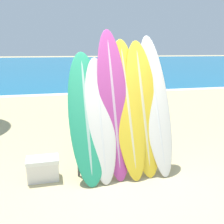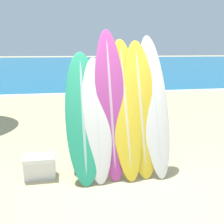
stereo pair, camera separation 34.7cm
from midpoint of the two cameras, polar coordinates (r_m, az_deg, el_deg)
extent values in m
plane|color=tan|center=(4.37, 5.70, -15.25)|extent=(160.00, 160.00, 0.00)
cube|color=#146693|center=(42.33, -8.70, 10.54)|extent=(120.00, 60.00, 0.00)
cube|color=white|center=(12.78, -5.07, 4.06)|extent=(120.00, 0.60, 0.01)
cylinder|color=#47474C|center=(4.45, -5.92, -8.50)|extent=(0.04, 0.04, 0.87)
cylinder|color=#47474C|center=(4.81, 13.08, -7.12)|extent=(0.04, 0.04, 0.87)
cylinder|color=#47474C|center=(4.43, 4.05, -2.93)|extent=(1.60, 0.04, 0.04)
cylinder|color=#47474C|center=(4.69, 3.90, -11.46)|extent=(1.60, 0.04, 0.04)
ellipsoid|color=#289E70|center=(4.35, -4.04, -0.68)|extent=(0.59, 1.11, 2.07)
ellipsoid|color=#9AC3B3|center=(4.35, -4.04, -0.68)|extent=(0.11, 1.07, 1.99)
ellipsoid|color=silver|center=(4.35, -1.05, -1.28)|extent=(0.49, 1.00, 1.97)
ellipsoid|color=silver|center=(4.35, -1.05, -1.28)|extent=(0.09, 0.97, 1.90)
ellipsoid|color=#B23D8E|center=(4.43, 1.95, 2.20)|extent=(0.52, 1.07, 2.46)
ellipsoid|color=#CAA1BE|center=(4.43, 1.95, 2.20)|extent=(0.09, 1.04, 2.36)
ellipsoid|color=yellow|center=(4.49, 5.15, 1.23)|extent=(0.52, 1.16, 2.29)
ellipsoid|color=beige|center=(4.49, 5.15, 1.23)|extent=(0.09, 1.12, 2.21)
ellipsoid|color=yellow|center=(4.55, 8.42, 1.10)|extent=(0.56, 0.98, 2.26)
ellipsoid|color=beige|center=(4.55, 8.42, 1.10)|extent=(0.10, 0.95, 2.18)
ellipsoid|color=silver|center=(4.65, 11.25, 1.88)|extent=(0.48, 1.16, 2.36)
ellipsoid|color=silver|center=(4.65, 11.25, 1.88)|extent=(0.09, 1.13, 2.27)
cylinder|color=beige|center=(7.01, 0.70, -0.68)|extent=(0.10, 0.10, 0.75)
cylinder|color=beige|center=(6.99, -0.62, -0.74)|extent=(0.10, 0.10, 0.75)
cube|color=#478466|center=(6.94, 0.05, 1.41)|extent=(0.21, 0.13, 0.23)
cube|color=#42996B|center=(6.87, 0.05, 4.74)|extent=(0.23, 0.15, 0.59)
sphere|color=beige|center=(6.81, 0.05, 8.35)|extent=(0.21, 0.21, 0.21)
cylinder|color=#846047|center=(8.69, -4.41, 2.24)|extent=(0.11, 0.11, 0.81)
cylinder|color=#846047|center=(8.70, -5.56, 2.23)|extent=(0.11, 0.11, 0.81)
cube|color=#282D38|center=(8.65, -5.02, 4.08)|extent=(0.25, 0.17, 0.24)
cube|color=#3370BC|center=(8.59, -5.08, 6.95)|extent=(0.27, 0.19, 0.63)
sphere|color=#846047|center=(8.55, -5.15, 10.05)|extent=(0.23, 0.23, 0.23)
cube|color=silver|center=(4.60, -13.26, -11.88)|extent=(0.50, 0.32, 0.31)
cube|color=white|center=(4.53, -13.39, -9.75)|extent=(0.52, 0.34, 0.07)
camera|label=1|loc=(0.17, -88.08, 0.46)|focal=42.00mm
camera|label=2|loc=(0.17, 91.92, -0.46)|focal=42.00mm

